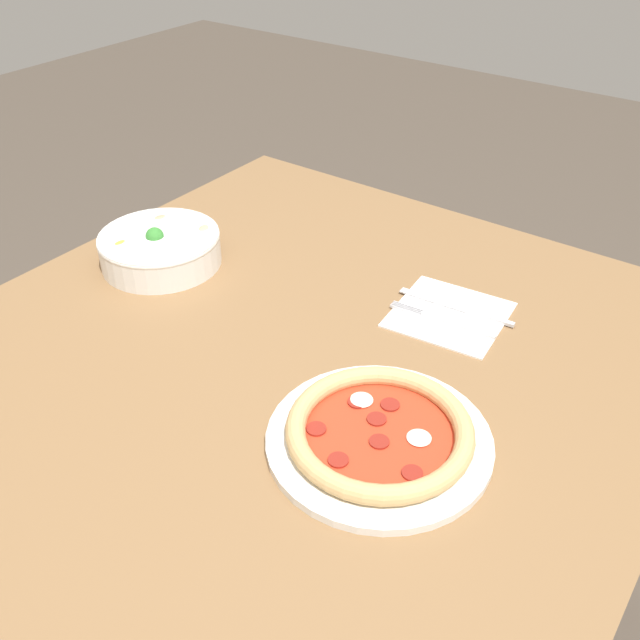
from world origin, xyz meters
The scene contains 6 objects.
dining_table centered at (0.00, 0.00, 0.65)m, with size 1.33×1.06×0.74m.
pizza centered at (0.01, -0.20, 0.75)m, with size 0.29×0.29×0.04m.
bowl centered at (0.17, 0.36, 0.77)m, with size 0.22×0.22×0.07m.
napkin centered at (0.33, -0.14, 0.74)m, with size 0.19×0.19×0.00m.
fork centered at (0.30, -0.14, 0.74)m, with size 0.03×0.18×0.00m.
knife centered at (0.35, -0.15, 0.74)m, with size 0.03×0.20×0.01m.
Camera 1 is at (-0.56, -0.53, 1.40)m, focal length 40.00 mm.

